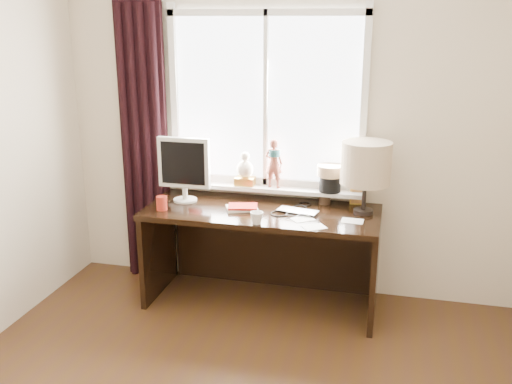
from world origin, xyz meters
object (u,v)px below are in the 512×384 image
(red_cup, at_px, (162,203))
(desk, at_px, (265,236))
(mug, at_px, (257,218))
(monitor, at_px, (184,166))
(laptop, at_px, (298,212))
(table_lamp, at_px, (366,164))

(red_cup, relative_size, desk, 0.06)
(mug, bearing_deg, monitor, 150.78)
(laptop, xyz_separation_m, monitor, (-0.89, 0.08, 0.27))
(mug, height_order, red_cup, red_cup)
(red_cup, distance_m, table_lamp, 1.48)
(mug, bearing_deg, red_cup, 170.50)
(red_cup, height_order, monitor, monitor)
(table_lamp, bearing_deg, mug, -149.97)
(desk, distance_m, table_lamp, 0.94)
(table_lamp, bearing_deg, red_cup, -169.19)
(table_lamp, bearing_deg, monitor, -178.66)
(laptop, height_order, table_lamp, table_lamp)
(laptop, distance_m, red_cup, 0.99)
(desk, relative_size, monitor, 3.47)
(monitor, relative_size, table_lamp, 0.94)
(laptop, distance_m, desk, 0.39)
(laptop, distance_m, monitor, 0.93)
(laptop, height_order, desk, laptop)
(red_cup, bearing_deg, table_lamp, 10.81)
(laptop, distance_m, mug, 0.37)
(mug, xyz_separation_m, table_lamp, (0.69, 0.40, 0.32))
(mug, xyz_separation_m, desk, (-0.04, 0.40, -0.29))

